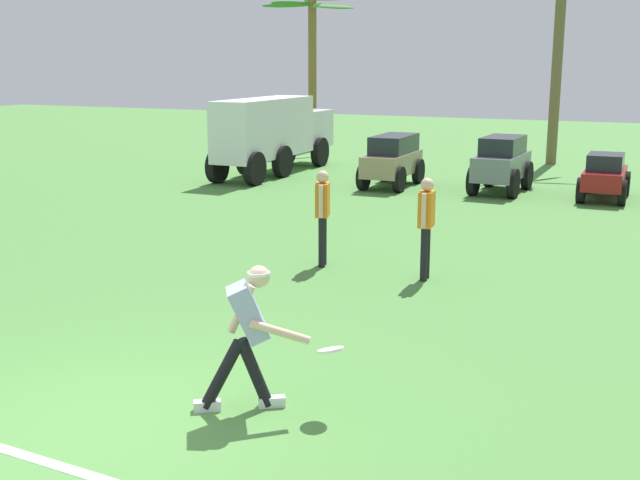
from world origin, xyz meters
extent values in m
plane|color=#4E883F|center=(0.00, 0.00, 0.00)|extent=(80.00, 80.00, 0.00)
cube|color=white|center=(0.00, -0.64, 0.00)|extent=(22.56, 1.33, 0.01)
cylinder|color=black|center=(1.12, 1.03, 0.36)|extent=(0.36, 0.29, 0.72)
cube|color=silver|center=(1.25, 1.11, 0.05)|extent=(0.27, 0.23, 0.10)
cylinder|color=black|center=(0.86, 0.86, 0.36)|extent=(0.43, 0.34, 0.69)
cube|color=silver|center=(0.73, 0.77, 0.05)|extent=(0.27, 0.23, 0.10)
cube|color=#9EA3D1|center=(1.07, 1.00, 0.97)|extent=(0.52, 0.50, 0.58)
sphere|color=beige|center=(1.16, 1.06, 1.31)|extent=(0.29, 0.29, 0.21)
cylinder|color=white|center=(1.16, 1.06, 1.34)|extent=(0.30, 0.30, 0.03)
cylinder|color=beige|center=(1.40, 1.00, 0.82)|extent=(0.52, 0.38, 0.27)
cylinder|color=beige|center=(0.92, 1.14, 0.94)|extent=(0.28, 0.22, 0.49)
cylinder|color=white|center=(1.81, 1.24, 0.62)|extent=(0.34, 0.34, 0.09)
cylinder|color=black|center=(1.24, 6.06, 0.41)|extent=(0.12, 0.12, 0.82)
cylinder|color=black|center=(1.22, 6.24, 0.41)|extent=(0.12, 0.12, 0.82)
cube|color=orange|center=(1.23, 6.15, 1.09)|extent=(0.23, 0.36, 0.54)
cylinder|color=beige|center=(1.25, 5.94, 1.10)|extent=(0.08, 0.08, 0.52)
cylinder|color=beige|center=(1.21, 6.36, 1.10)|extent=(0.08, 0.08, 0.52)
sphere|color=beige|center=(1.23, 6.15, 1.46)|extent=(0.22, 0.22, 0.20)
cylinder|color=black|center=(-0.50, 6.17, 0.41)|extent=(0.14, 0.14, 0.82)
cylinder|color=black|center=(-0.55, 6.34, 0.41)|extent=(0.14, 0.14, 0.82)
cube|color=orange|center=(-0.53, 6.26, 1.09)|extent=(0.29, 0.38, 0.54)
cylinder|color=beige|center=(-0.47, 6.06, 1.10)|extent=(0.09, 0.09, 0.52)
cylinder|color=beige|center=(-0.59, 6.46, 1.10)|extent=(0.09, 0.09, 0.52)
sphere|color=beige|center=(-0.53, 6.26, 1.46)|extent=(0.25, 0.25, 0.20)
cube|color=#998466|center=(-2.27, 14.56, 0.60)|extent=(1.00, 2.42, 0.55)
cube|color=#1E232B|center=(-2.28, 14.71, 1.11)|extent=(0.87, 1.81, 0.46)
cylinder|color=black|center=(-2.77, 15.39, 0.33)|extent=(0.19, 0.66, 0.66)
cylinder|color=black|center=(-1.81, 15.41, 0.33)|extent=(0.19, 0.66, 0.66)
cylinder|color=black|center=(-2.74, 13.72, 0.33)|extent=(0.19, 0.66, 0.66)
cylinder|color=black|center=(-1.78, 13.73, 0.33)|extent=(0.19, 0.66, 0.66)
cube|color=slate|center=(0.54, 14.83, 0.66)|extent=(1.05, 2.38, 0.60)
cube|color=#1E232B|center=(0.54, 14.88, 1.18)|extent=(0.91, 1.58, 0.44)
cylinder|color=black|center=(0.07, 15.63, 0.36)|extent=(0.20, 0.73, 0.72)
cylinder|color=black|center=(1.05, 15.60, 0.36)|extent=(0.20, 0.73, 0.72)
cylinder|color=black|center=(0.02, 14.07, 0.36)|extent=(0.20, 0.73, 0.72)
cylinder|color=black|center=(1.00, 14.04, 0.36)|extent=(0.20, 0.73, 0.72)
cube|color=maroon|center=(3.01, 14.83, 0.51)|extent=(0.94, 2.22, 0.42)
cube|color=#1E232B|center=(3.01, 14.73, 0.91)|extent=(0.81, 1.11, 0.38)
cylinder|color=black|center=(2.55, 15.60, 0.30)|extent=(0.19, 0.60, 0.60)
cylinder|color=black|center=(3.44, 15.61, 0.30)|extent=(0.19, 0.60, 0.60)
cylinder|color=black|center=(2.57, 14.06, 0.30)|extent=(0.19, 0.60, 0.60)
cylinder|color=black|center=(3.47, 14.07, 0.30)|extent=(0.19, 0.60, 0.60)
cube|color=silver|center=(-6.26, 17.83, 1.12)|extent=(1.06, 1.71, 1.15)
cube|color=white|center=(-6.23, 14.88, 1.38)|extent=(1.19, 4.21, 1.65)
cylinder|color=black|center=(-6.83, 17.48, 0.45)|extent=(0.25, 0.90, 0.90)
cylinder|color=black|center=(-5.68, 17.49, 0.45)|extent=(0.25, 0.90, 0.90)
cylinder|color=black|center=(-6.81, 14.87, 0.45)|extent=(0.25, 0.90, 0.90)
cylinder|color=black|center=(-5.66, 14.88, 0.45)|extent=(0.25, 0.90, 0.90)
cylinder|color=black|center=(-6.79, 13.22, 0.45)|extent=(0.25, 0.90, 0.90)
cylinder|color=black|center=(-5.64, 13.23, 0.45)|extent=(0.25, 0.90, 0.90)
cylinder|color=brown|center=(-7.70, 21.30, 2.80)|extent=(0.30, 0.30, 5.61)
ellipsoid|color=#347B26|center=(-7.22, 22.09, 5.11)|extent=(1.17, 1.72, 0.20)
ellipsoid|color=#347B26|center=(-8.11, 21.87, 5.30)|extent=(1.02, 1.29, 0.17)
ellipsoid|color=#347B26|center=(-8.69, 21.24, 5.15)|extent=(1.98, 0.36, 0.18)
ellipsoid|color=#347B26|center=(-8.18, 20.63, 5.16)|extent=(1.15, 1.48, 0.20)
ellipsoid|color=#347B26|center=(-7.19, 20.53, 5.07)|extent=(1.24, 1.67, 0.20)
cylinder|color=brown|center=(0.82, 21.09, 3.66)|extent=(0.32, 0.32, 7.32)
camera|label=1|loc=(4.66, -5.27, 3.29)|focal=45.00mm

